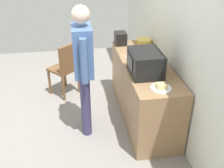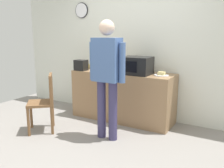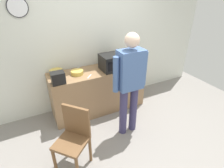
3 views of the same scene
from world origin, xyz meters
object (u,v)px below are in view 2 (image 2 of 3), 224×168
Objects in this scene: microwave at (136,66)px; spoon_utensil at (116,69)px; salad_bowl at (104,69)px; person_standing at (107,71)px; fork_utensil at (106,72)px; cereal_bowl at (94,66)px; wooden_chair at (45,100)px; toaster at (81,65)px; sandwich_plate at (161,74)px.

microwave is 2.94× the size of spoon_utensil.
person_standing is at bearing -55.37° from salad_bowl.
fork_utensil is 1.00× the size of spoon_utensil.
salad_bowl is at bearing -28.18° from cereal_bowl.
spoon_utensil is 1.26m from person_standing.
wooden_chair is at bearing -110.84° from spoon_utensil.
microwave reaches higher than wooden_chair.
wooden_chair reaches higher than spoon_utensil.
spoon_utensil is (0.49, 0.48, -0.10)m from toaster.
microwave is at bearing -31.39° from spoon_utensil.
microwave is 0.72m from salad_bowl.
salad_bowl is 0.26m from fork_utensil.
microwave is at bearing 81.67° from person_standing.
microwave is 2.94× the size of fork_utensil.
cereal_bowl is at bearing 83.80° from toaster.
person_standing is 1.88× the size of wooden_chair.
sandwich_plate is (0.42, 0.08, -0.13)m from microwave.
sandwich_plate is at bearing 10.69° from microwave.
sandwich_plate is 1.00× the size of cereal_bowl.
microwave is 1.10m from toaster.
fork_utensil is at bearing -50.23° from salad_bowl.
sandwich_plate is at bearing -7.28° from cereal_bowl.
wooden_chair is at bearing -111.00° from salad_bowl.
fork_utensil is (-0.97, -0.19, -0.02)m from sandwich_plate.
person_standing reaches higher than fork_utensil.
person_standing is 1.17m from wooden_chair.
cereal_bowl is 1.11× the size of toaster.
wooden_chair is at bearing -166.25° from person_standing.
sandwich_plate is 1.02m from person_standing.
toaster is at bearing -172.72° from sandwich_plate.
microwave is at bearing 5.96° from toaster.
toaster reaches higher than fork_utensil.
person_standing reaches higher than toaster.
spoon_utensil is (0.11, 0.28, -0.03)m from salad_bowl.
spoon_utensil is 0.18× the size of wooden_chair.
microwave is 0.72m from spoon_utensil.
salad_bowl is 1.26m from wooden_chair.
person_standing reaches higher than sandwich_plate.
salad_bowl is 0.31m from spoon_utensil.
salad_bowl is at bearing 129.77° from fork_utensil.
microwave is at bearing -6.80° from salad_bowl.
cereal_bowl is at bearing 131.86° from person_standing.
spoon_utensil is at bearing 113.16° from person_standing.
microwave reaches higher than toaster.
wooden_chair is (-0.09, -1.30, -0.41)m from cereal_bowl.
toaster is 1.29× the size of fork_utensil.
toaster is at bearing -152.54° from salad_bowl.
microwave reaches higher than sandwich_plate.
fork_utensil is (0.54, 0.00, -0.10)m from toaster.
person_standing reaches higher than cereal_bowl.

